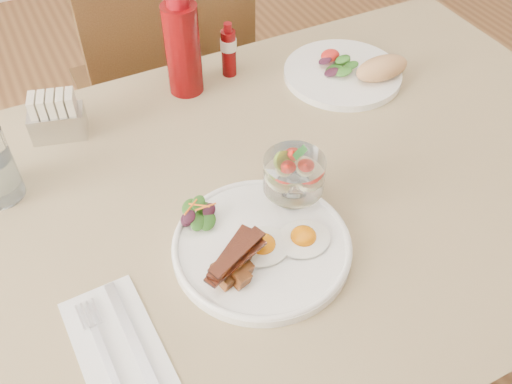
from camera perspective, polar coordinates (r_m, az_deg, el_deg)
The scene contains 12 objects.
table at distance 1.06m, azimuth 2.71°, elevation -2.65°, with size 1.33×0.88×0.75m.
chair_far at distance 1.61m, azimuth -8.93°, elevation 10.03°, with size 0.42×0.42×0.93m.
main_plate at distance 0.89m, azimuth 0.58°, elevation -5.48°, with size 0.28×0.28×0.02m, color white.
fried_eggs at distance 0.88m, azimuth 2.72°, elevation -4.96°, with size 0.18×0.12×0.02m.
bacon_potato_pile at distance 0.83m, azimuth -2.17°, elevation -7.19°, with size 0.11×0.08×0.05m.
side_salad at distance 0.91m, azimuth -5.75°, elevation -2.30°, with size 0.07×0.06×0.04m.
fruit_cup at distance 0.91m, azimuth 3.80°, elevation 1.78°, with size 0.10×0.10×0.10m.
second_plate at distance 1.25m, azimuth 9.55°, elevation 11.82°, with size 0.25×0.25×0.06m.
ketchup_bottle at distance 1.16m, azimuth -7.34°, elevation 14.12°, with size 0.09×0.09×0.21m.
hot_sauce_bottle at distance 1.23m, azimuth -2.75°, elevation 13.97°, with size 0.04×0.04×0.12m.
sugar_caddy at distance 1.13m, azimuth -19.31°, elevation 6.99°, with size 0.11×0.08×0.09m.
napkin_cutlery at distance 0.83m, azimuth -13.71°, elevation -14.35°, with size 0.12×0.20×0.01m.
Camera 1 is at (-0.36, -0.60, 1.46)m, focal length 40.00 mm.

